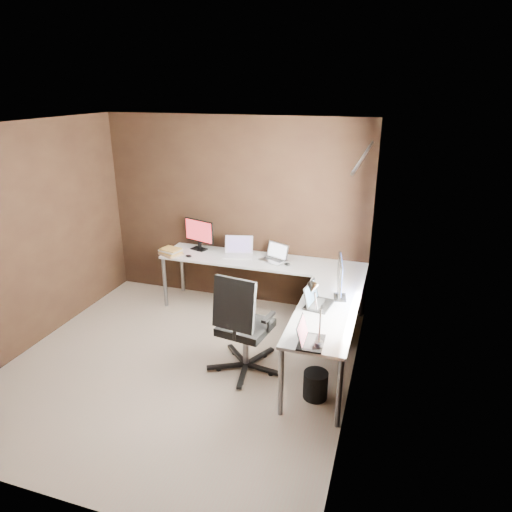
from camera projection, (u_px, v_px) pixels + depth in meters
The scene contains 15 objects.
room at pixel (206, 257), 4.44m from camera, with size 3.60×3.60×2.50m.
desk at pixel (280, 281), 5.38m from camera, with size 2.65×2.25×0.73m.
drawer_pedestal at pixel (329, 312), 5.44m from camera, with size 0.42×0.50×0.60m, color white.
monitor_left at pixel (199, 233), 6.17m from camera, with size 0.46×0.20×0.42m.
monitor_right at pixel (340, 277), 4.74m from camera, with size 0.16×0.52×0.43m.
laptop_white at pixel (239, 251), 6.02m from camera, with size 0.42×0.34×0.25m.
laptop_silver at pixel (275, 257), 5.84m from camera, with size 0.39×0.34×0.22m.
laptop_black_big at pixel (316, 300), 4.66m from camera, with size 0.29×0.37×0.23m.
laptop_black_small at pixel (308, 338), 3.97m from camera, with size 0.23×0.32×0.21m.
book_stack at pixel (171, 252), 6.04m from camera, with size 0.34×0.32×0.09m.
mouse_left at pixel (189, 256), 5.95m from camera, with size 0.09×0.06×0.03m, color black.
mouse_corner at pixel (287, 264), 5.69m from camera, with size 0.09×0.05×0.03m, color black.
desk_lamp at pixel (314, 307), 3.87m from camera, with size 0.19×0.22×0.56m.
office_chair at pixel (244, 343), 4.74m from camera, with size 0.63×0.64×1.12m.
wastebasket at pixel (315, 385), 4.39m from camera, with size 0.24×0.24×0.27m, color black.
Camera 1 is at (2.06, -3.74, 2.85)m, focal length 32.00 mm.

